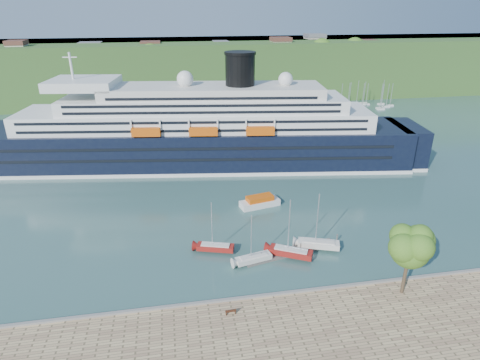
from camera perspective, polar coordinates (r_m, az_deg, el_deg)
name	(u,v)px	position (r m, az deg, el deg)	size (l,w,h in m)	color
ground	(283,299)	(59.64, 6.08, -16.43)	(400.00, 400.00, 0.00)	#2C4F4B
far_hillside	(198,68)	(190.97, -6.01, 15.54)	(400.00, 50.00, 24.00)	#335221
quay_coping	(283,293)	(58.76, 6.18, -15.70)	(220.00, 0.50, 0.30)	slate
cruise_ship	(187,111)	(101.98, -7.59, 9.73)	(126.32, 18.39, 28.37)	black
park_bench	(231,311)	(55.26, -1.35, -18.11)	(1.46, 0.60, 0.94)	#472414
promenade_tree	(408,258)	(59.88, 22.83, -10.13)	(7.05, 7.05, 11.67)	#34631A
floating_pontoon	(291,252)	(68.94, 7.25, -10.13)	(16.62, 2.03, 0.37)	slate
sailboat_white_near	(254,240)	(63.90, 1.98, -8.59)	(6.54, 1.82, 8.44)	silver
sailboat_red	(292,231)	(65.27, 7.43, -7.22)	(7.77, 2.16, 10.03)	maroon
sailboat_white_far	(320,224)	(68.23, 11.35, -6.11)	(7.69, 2.14, 9.93)	silver
tender_launch	(260,201)	(82.93, 2.83, -3.01)	(8.34, 2.85, 2.31)	#CF510C
sailboat_extra	(215,229)	(66.56, -3.60, -6.98)	(6.87, 1.91, 8.87)	maroon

